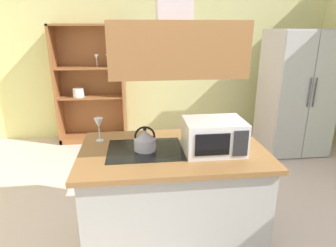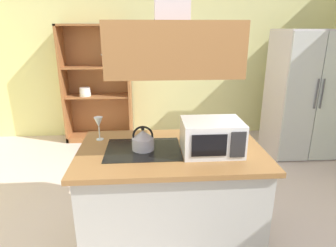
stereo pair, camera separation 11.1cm
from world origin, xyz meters
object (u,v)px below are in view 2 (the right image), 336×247
dish_cabinet (98,91)px  microwave (212,137)px  refrigerator (303,94)px  cutting_board (224,135)px  wine_glass_on_counter (99,123)px  kettle (143,140)px

dish_cabinet → microwave: (1.32, -2.74, 0.20)m
refrigerator → microwave: bearing=-132.7°
refrigerator → cutting_board: size_ratio=5.34×
dish_cabinet → refrigerator: bearing=-14.7°
refrigerator → wine_glass_on_counter: bearing=-149.4°
dish_cabinet → kettle: dish_cabinet is taller
microwave → wine_glass_on_counter: microwave is taller
kettle → wine_glass_on_counter: 0.46m
refrigerator → kettle: bearing=-141.5°
kettle → wine_glass_on_counter: (-0.38, 0.25, 0.07)m
dish_cabinet → kettle: 2.77m
refrigerator → dish_cabinet: (-3.10, 0.81, -0.07)m
refrigerator → wine_glass_on_counter: 3.14m
dish_cabinet → microwave: dish_cabinet is taller
cutting_board → dish_cabinet: bearing=122.3°
microwave → dish_cabinet: bearing=115.7°
dish_cabinet → cutting_board: dish_cabinet is taller
microwave → wine_glass_on_counter: size_ratio=2.23×
refrigerator → wine_glass_on_counter: (-2.70, -1.60, 0.14)m
microwave → refrigerator: bearing=47.3°
refrigerator → microwave: 2.63m
cutting_board → microwave: (-0.20, -0.35, 0.12)m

